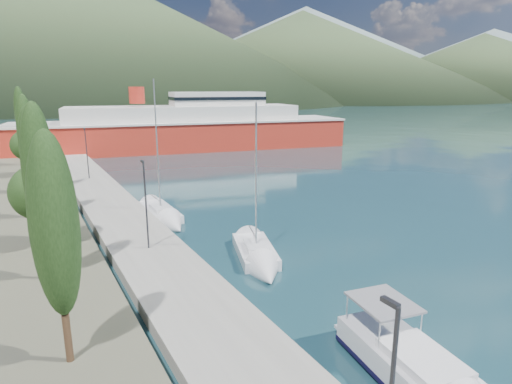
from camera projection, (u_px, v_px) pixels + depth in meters
ground at (80, 128)px, 124.66m from camera, size 1400.00×1400.00×0.00m
quay at (112, 208)px, 40.55m from camera, size 5.00×88.00×0.80m
hills_far at (132, 39)px, 594.85m from camera, size 1480.00×900.00×180.00m
hills_near at (155, 43)px, 373.49m from camera, size 1010.00×520.00×115.00m
tree_row at (29, 149)px, 41.20m from camera, size 3.83×63.10×11.06m
lamp_posts at (140, 197)px, 30.07m from camera, size 0.15×48.93×6.06m
sailboat_near at (261, 262)px, 28.26m from camera, size 4.79×8.42×11.60m
sailboat_mid at (167, 219)px, 37.54m from camera, size 2.44×9.20×13.24m
ferry at (186, 129)px, 81.70m from camera, size 63.27×23.64×12.30m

